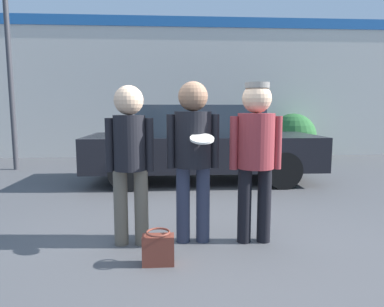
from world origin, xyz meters
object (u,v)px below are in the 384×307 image
at_px(person_middle_with_frisbee, 193,146).
at_px(shrub, 293,136).
at_px(person_left, 130,152).
at_px(parked_car_near, 201,143).
at_px(handbag, 158,249).
at_px(person_right, 256,147).
at_px(street_lamp, 12,2).

bearing_deg(person_middle_with_frisbee, shrub, 61.43).
xyz_separation_m(person_left, parked_car_near, (1.06, 3.29, -0.24)).
height_order(shrub, handbag, shrub).
relative_size(person_right, parked_car_near, 0.38).
distance_m(person_left, shrub, 7.40).
distance_m(person_middle_with_frisbee, street_lamp, 6.85).
distance_m(person_right, parked_car_near, 3.33).
bearing_deg(person_middle_with_frisbee, person_left, -177.29).
bearing_deg(street_lamp, handbag, -57.25).
xyz_separation_m(shrub, handbag, (-3.72, -6.72, -0.51)).
distance_m(person_middle_with_frisbee, handbag, 1.13).
bearing_deg(parked_car_near, person_left, -107.84).
bearing_deg(person_middle_with_frisbee, person_right, -4.22).
relative_size(shrub, handbag, 4.09).
bearing_deg(person_right, street_lamp, 132.62).
bearing_deg(handbag, parked_car_near, 78.85).
bearing_deg(person_left, handbag, -59.67).
height_order(person_middle_with_frisbee, shrub, person_middle_with_frisbee).
height_order(person_left, person_right, person_right).
bearing_deg(person_right, person_middle_with_frisbee, 175.78).
xyz_separation_m(person_left, person_right, (1.35, -0.02, 0.05)).
distance_m(street_lamp, handbag, 7.48).
bearing_deg(person_right, shrub, 66.65).
relative_size(person_middle_with_frisbee, street_lamp, 0.27).
distance_m(person_middle_with_frisbee, parked_car_near, 3.29).
relative_size(parked_car_near, shrub, 3.41).
bearing_deg(street_lamp, person_left, -57.00).
xyz_separation_m(person_middle_with_frisbee, person_right, (0.67, -0.05, -0.00)).
bearing_deg(handbag, person_right, 25.99).
height_order(person_left, street_lamp, street_lamp).
relative_size(person_right, handbag, 5.30).
relative_size(person_left, parked_car_near, 0.37).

